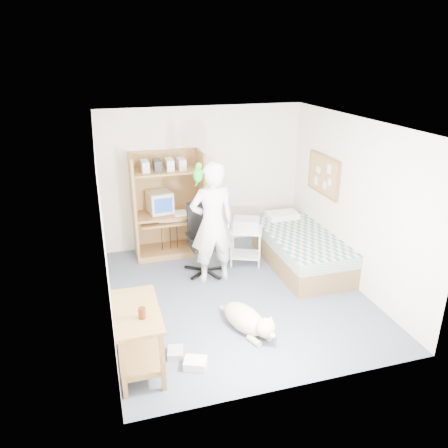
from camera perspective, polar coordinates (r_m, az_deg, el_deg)
The scene contains 21 objects.
floor at distance 6.55m, azimuth 1.73°, elevation -9.12°, with size 4.00×4.00×0.00m, color #444C5D.
wall_back at distance 7.84m, azimuth -2.70°, elevation 6.08°, with size 3.60×0.02×2.50m, color silver.
wall_right at distance 6.76m, azimuth 16.53°, elevation 2.63°, with size 0.02×4.00×2.50m, color silver.
wall_left at distance 5.74m, azimuth -15.47°, elevation -0.64°, with size 0.02×4.00×2.50m, color silver.
ceiling at distance 5.70m, azimuth 2.02°, elevation 13.04°, with size 3.60×4.00×0.02m, color white.
computer_hutch at distance 7.60m, azimuth -7.30°, elevation 2.00°, with size 1.20×0.63×1.80m.
bed at distance 7.37m, azimuth 9.93°, elevation -3.25°, with size 1.02×2.02×0.66m.
side_desk at distance 5.04m, azimuth -11.22°, elevation -13.37°, with size 0.50×1.00×0.75m.
corkboard at distance 7.43m, azimuth 12.86°, elevation 6.27°, with size 0.04×0.94×0.66m.
office_chair at distance 7.03m, azimuth -2.55°, elevation -3.16°, with size 0.64×0.64×1.14m.
person at distance 6.55m, azimuth -1.52°, elevation 0.08°, with size 0.69×0.45×1.89m, color silver.
parrot at distance 6.27m, azimuth -3.40°, elevation 6.61°, with size 0.14×0.24×0.38m.
dog at distance 5.68m, azimuth 3.08°, elevation -12.38°, with size 0.58×1.03×0.40m.
printer_cart at distance 7.28m, azimuth 2.88°, elevation -2.16°, with size 0.64×0.59×0.63m.
printer at distance 7.16m, azimuth 2.93°, elevation 0.04°, with size 0.42×0.32×0.18m, color #BBBBB6.
crt_monitor at distance 7.54m, azimuth -8.40°, elevation 2.87°, with size 0.45×0.46×0.37m.
keyboard at distance 7.51m, azimuth -6.78°, elevation 0.56°, with size 0.45×0.16×0.03m, color beige.
pencil_cup at distance 7.58m, azimuth -4.41°, elevation 2.06°, with size 0.08×0.08×0.12m, color gold.
drink_glass at distance 4.72m, azimuth -10.65°, elevation -11.37°, with size 0.08×0.08×0.12m, color #401B0A.
floor_box_a at distance 5.21m, azimuth -3.78°, elevation -17.70°, with size 0.25×0.20×0.10m, color silver.
floor_box_b at distance 5.40m, azimuth -6.36°, elevation -16.34°, with size 0.18×0.22×0.08m, color #A9A9A4.
Camera 1 is at (-1.77, -5.35, 3.35)m, focal length 35.00 mm.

